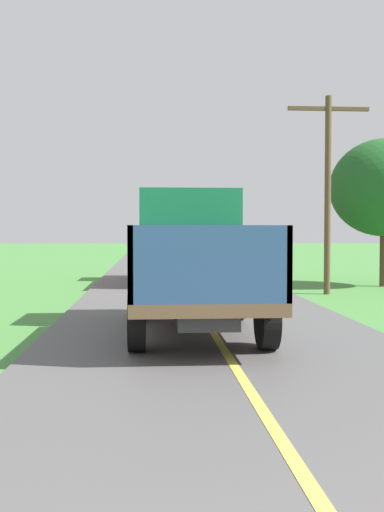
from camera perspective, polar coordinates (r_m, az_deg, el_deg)
The scene contains 3 objects.
banana_truck_near at distance 12.09m, azimuth -0.02°, elevation -0.13°, with size 2.38×5.82×2.80m.
banana_truck_far at distance 23.65m, azimuth -1.87°, elevation 1.07°, with size 2.38×5.81×2.80m.
utility_pole_roadside at distance 19.64m, azimuth 12.70°, elevation 6.60°, with size 2.58×0.20×6.25m.
Camera 1 is at (-1.19, -0.92, 1.99)m, focal length 42.37 mm.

